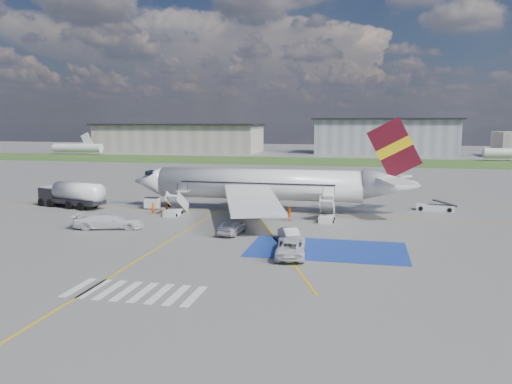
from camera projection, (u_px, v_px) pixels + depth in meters
ground at (231, 234)px, 50.50m from camera, size 400.00×400.00×0.00m
grass_strip at (317, 161)px, 142.42m from camera, size 400.00×30.00×0.01m
taxiway_line_main at (256, 213)px, 62.11m from camera, size 120.00×0.20×0.01m
taxiway_line_cross at (142, 258)px, 41.87m from camera, size 0.20×60.00×0.01m
taxiway_line_diag at (256, 213)px, 62.11m from camera, size 20.71×56.45×0.01m
staging_box at (327, 249)px, 44.53m from camera, size 14.00×8.00×0.01m
crosswalk at (135, 292)px, 33.46m from camera, size 9.00×4.00×0.01m
terminal_west at (179, 138)px, 187.12m from camera, size 60.00×22.00×10.00m
terminal_centre at (385, 137)px, 176.09m from camera, size 48.00×18.00×12.00m
airliner at (271, 185)px, 63.25m from camera, size 36.81×32.95×11.92m
airstairs_fwd at (174, 210)px, 60.83m from camera, size 1.90×5.20×3.60m
airstairs_aft at (326, 216)px, 56.95m from camera, size 1.90×5.20×3.60m
fuel_tanker at (72, 197)px, 66.16m from camera, size 10.22×5.11×3.38m
gpu_cart at (152, 204)px, 65.10m from camera, size 1.91×1.29×1.54m
belt_loader at (435, 208)px, 63.88m from camera, size 5.07×2.29×1.48m
car_silver_a at (232, 226)px, 50.56m from camera, size 2.36×4.81×1.58m
car_silver_b at (289, 234)px, 47.87m from camera, size 2.78×4.28×1.33m
van_white_a at (291, 243)px, 42.71m from camera, size 2.98×5.49×1.97m
van_white_b at (108, 219)px, 53.03m from camera, size 5.87×3.48×2.15m
crew_fwd at (153, 209)px, 60.78m from camera, size 0.66×0.58×1.53m
crew_nose at (166, 206)px, 62.65m from camera, size 0.71×0.85×1.55m
crew_aft at (289, 214)px, 57.09m from camera, size 0.44×1.00×1.70m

